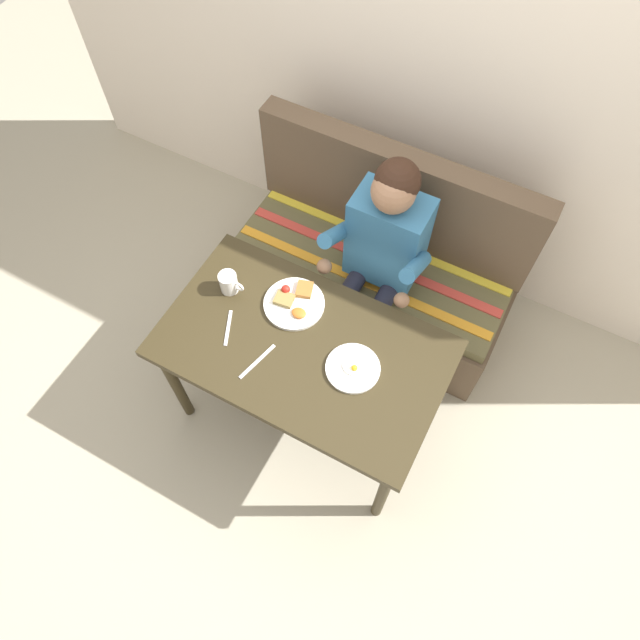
# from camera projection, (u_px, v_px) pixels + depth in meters

# --- Properties ---
(ground_plane) EXTENTS (8.00, 8.00, 0.00)m
(ground_plane) POSITION_uv_depth(u_px,v_px,m) (307.00, 410.00, 3.02)
(ground_plane) COLOR #AAA18A
(back_wall) EXTENTS (4.40, 0.10, 2.60)m
(back_wall) POSITION_uv_depth(u_px,v_px,m) (444.00, 52.00, 2.46)
(back_wall) COLOR silver
(back_wall) RESTS_ON ground
(table) EXTENTS (1.20, 0.70, 0.73)m
(table) POSITION_uv_depth(u_px,v_px,m) (303.00, 355.00, 2.46)
(table) COLOR #322916
(table) RESTS_ON ground
(couch) EXTENTS (1.44, 0.56, 1.00)m
(couch) POSITION_uv_depth(u_px,v_px,m) (374.00, 269.00, 3.07)
(couch) COLOR brown
(couch) RESTS_ON ground
(person) EXTENTS (0.45, 0.61, 1.21)m
(person) POSITION_uv_depth(u_px,v_px,m) (381.00, 251.00, 2.62)
(person) COLOR teal
(person) RESTS_ON ground
(plate_breakfast) EXTENTS (0.26, 0.26, 0.05)m
(plate_breakfast) POSITION_uv_depth(u_px,v_px,m) (294.00, 302.00, 2.48)
(plate_breakfast) COLOR white
(plate_breakfast) RESTS_ON table
(plate_eggs) EXTENTS (0.22, 0.22, 0.04)m
(plate_eggs) POSITION_uv_depth(u_px,v_px,m) (353.00, 368.00, 2.33)
(plate_eggs) COLOR white
(plate_eggs) RESTS_ON table
(coffee_mug) EXTENTS (0.12, 0.08, 0.10)m
(coffee_mug) POSITION_uv_depth(u_px,v_px,m) (229.00, 282.00, 2.49)
(coffee_mug) COLOR white
(coffee_mug) RESTS_ON table
(fork) EXTENTS (0.08, 0.16, 0.00)m
(fork) POSITION_uv_depth(u_px,v_px,m) (228.00, 328.00, 2.43)
(fork) COLOR silver
(fork) RESTS_ON table
(knife) EXTENTS (0.06, 0.20, 0.00)m
(knife) POSITION_uv_depth(u_px,v_px,m) (257.00, 361.00, 2.35)
(knife) COLOR silver
(knife) RESTS_ON table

